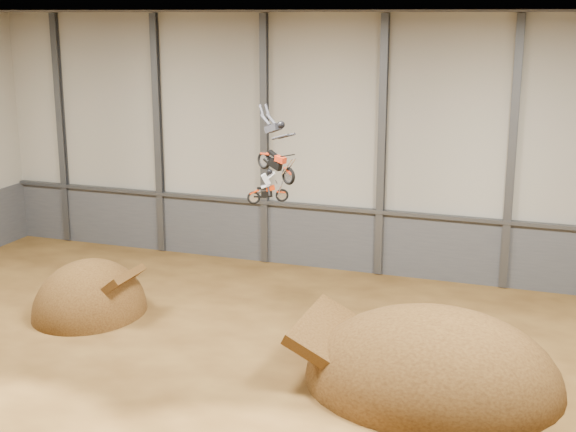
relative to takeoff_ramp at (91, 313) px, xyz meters
The scene contains 14 objects.
floor 9.38m from the takeoff_ramp, 27.87° to the right, with size 40.00×40.00×0.00m, color #4F3315.
back_wall 15.18m from the takeoff_ramp, 51.99° to the left, with size 40.00×0.10×14.00m, color #AFA99B.
ceiling 16.85m from the takeoff_ramp, 27.87° to the right, with size 40.00×40.00×0.00m, color black.
lower_band_back 13.50m from the takeoff_ramp, 51.73° to the left, with size 39.80×0.18×3.50m, color #4B4D52.
steel_rail 13.74m from the takeoff_ramp, 51.33° to the left, with size 39.80×0.35×0.20m, color #47494F.
steel_column_0 15.08m from the takeoff_ramp, 128.80° to the left, with size 0.40×0.36×13.90m, color #47494F.
steel_column_1 12.66m from the takeoff_ramp, 99.30° to the left, with size 0.40×0.36×13.90m, color #47494F.
steel_column_2 13.49m from the takeoff_ramp, 64.53° to the left, with size 0.40×0.36×13.90m, color #47494F.
steel_column_3 17.11m from the takeoff_ramp, 41.85° to the left, with size 0.40×0.36×13.90m, color #47494F.
steel_column_4 22.18m from the takeoff_ramp, 29.65° to the left, with size 0.40×0.36×13.90m, color #47494F.
takeoff_ramp is the anchor object (origin of this frame).
landing_ramp 16.86m from the takeoff_ramp, ahead, with size 9.97×8.82×5.75m, color #3C240F.
fmx_rider_a 10.85m from the takeoff_ramp, 12.40° to the left, with size 1.85×0.70×1.67m, color red, non-canonical shape.
fmx_rider_b 12.93m from the takeoff_ramp, ahead, with size 3.07×0.88×2.63m, color #B22C11, non-canonical shape.
Camera 1 is at (12.77, -26.41, 13.95)m, focal length 50.00 mm.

